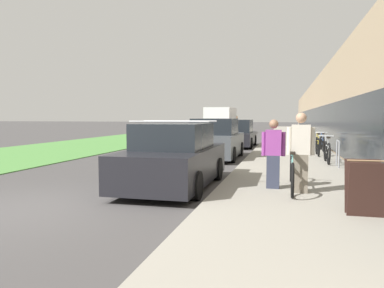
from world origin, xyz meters
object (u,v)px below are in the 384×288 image
object	(u,v)px
bike_rack_hoop	(338,151)
sandwich_board_sign	(365,188)
person_bystander	(273,154)
cruiser_bike_farthest	(322,143)
parked_sedan_curbside	(174,158)
vintage_roadster_curbside	(215,141)
cruiser_bike_middle	(318,146)
tandem_bicycle	(292,172)
person_rider	(300,153)
moving_truck	(222,121)
cruiser_bike_nearest	(327,152)
parked_sedan_far	(237,135)

from	to	relation	value
bike_rack_hoop	sandwich_board_sign	distance (m)	6.08
person_bystander	cruiser_bike_farthest	xyz separation A→B (m)	(1.91, 9.85, -0.40)
parked_sedan_curbside	vintage_roadster_curbside	world-z (taller)	vintage_roadster_curbside
bike_rack_hoop	cruiser_bike_middle	world-z (taller)	cruiser_bike_middle
tandem_bicycle	sandwich_board_sign	world-z (taller)	sandwich_board_sign
tandem_bicycle	person_rider	distance (m)	0.59
sandwich_board_sign	moving_truck	xyz separation A→B (m)	(-7.48, 30.53, 0.74)
person_rider	moving_truck	world-z (taller)	moving_truck
person_bystander	vintage_roadster_curbside	distance (m)	6.98
cruiser_bike_nearest	sandwich_board_sign	xyz separation A→B (m)	(-0.13, -7.10, 0.06)
parked_sedan_far	moving_truck	distance (m)	16.24
person_bystander	cruiser_bike_middle	distance (m)	7.77
moving_truck	cruiser_bike_nearest	bearing A→B (deg)	-72.00
cruiser_bike_middle	moving_truck	xyz separation A→B (m)	(-7.50, 20.94, 0.80)
tandem_bicycle	parked_sedan_far	distance (m)	13.04
cruiser_bike_nearest	vintage_roadster_curbside	world-z (taller)	vintage_roadster_curbside
cruiser_bike_farthest	parked_sedan_far	distance (m)	5.20
cruiser_bike_middle	parked_sedan_curbside	distance (m)	8.38
sandwich_board_sign	parked_sedan_curbside	size ratio (longest dim) A/B	0.22
person_bystander	parked_sedan_far	bearing A→B (deg)	100.82
cruiser_bike_farthest	sandwich_board_sign	size ratio (longest dim) A/B	2.02
person_rider	vintage_roadster_curbside	xyz separation A→B (m)	(-3.08, 6.85, -0.22)
person_rider	moving_truck	bearing A→B (deg)	102.74
person_bystander	parked_sedan_curbside	xyz separation A→B (m)	(-2.35, 0.18, -0.18)
bike_rack_hoop	parked_sedan_far	xyz separation A→B (m)	(-4.29, 8.62, 0.05)
sandwich_board_sign	vintage_roadster_curbside	xyz separation A→B (m)	(-4.03, 8.49, 0.17)
bike_rack_hoop	moving_truck	size ratio (longest dim) A/B	0.12
parked_sedan_curbside	person_bystander	bearing A→B (deg)	-4.46
bike_rack_hoop	parked_sedan_curbside	size ratio (longest dim) A/B	0.20
sandwich_board_sign	vintage_roadster_curbside	world-z (taller)	vintage_roadster_curbside
tandem_bicycle	cruiser_bike_nearest	xyz separation A→B (m)	(1.24, 5.14, 0.01)
vintage_roadster_curbside	moving_truck	distance (m)	22.32
person_rider	parked_sedan_curbside	world-z (taller)	person_rider
parked_sedan_curbside	vintage_roadster_curbside	size ratio (longest dim) A/B	1.02
person_rider	vintage_roadster_curbside	bearing A→B (deg)	114.25
cruiser_bike_middle	moving_truck	bearing A→B (deg)	109.71
sandwich_board_sign	parked_sedan_curbside	xyz separation A→B (m)	(-3.86, 2.17, 0.13)
bike_rack_hoop	cruiser_bike_farthest	world-z (taller)	cruiser_bike_farthest
person_rider	vintage_roadster_curbside	size ratio (longest dim) A/B	0.41
sandwich_board_sign	moving_truck	size ratio (longest dim) A/B	0.13
tandem_bicycle	parked_sedan_curbside	size ratio (longest dim) A/B	0.61
person_rider	cruiser_bike_nearest	world-z (taller)	person_rider
sandwich_board_sign	parked_sedan_curbside	distance (m)	4.43
tandem_bicycle	cruiser_bike_middle	xyz separation A→B (m)	(1.13, 7.63, 0.02)
person_bystander	moving_truck	size ratio (longest dim) A/B	0.23
cruiser_bike_middle	sandwich_board_sign	distance (m)	9.59
bike_rack_hoop	cruiser_bike_farthest	bearing A→B (deg)	89.58
person_rider	bike_rack_hoop	distance (m)	4.63
tandem_bicycle	cruiser_bike_middle	bearing A→B (deg)	81.58
parked_sedan_curbside	person_rider	bearing A→B (deg)	-10.25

